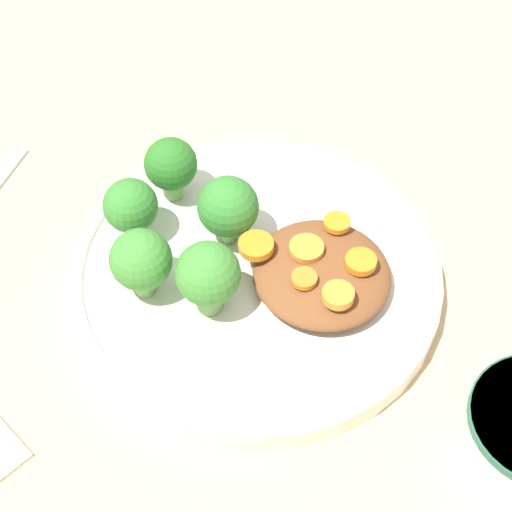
% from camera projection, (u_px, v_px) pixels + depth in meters
% --- Properties ---
extents(ground_plane, '(4.00, 4.00, 0.00)m').
position_uv_depth(ground_plane, '(256.00, 285.00, 0.66)').
color(ground_plane, tan).
extents(plate, '(0.28, 0.28, 0.03)m').
position_uv_depth(plate, '(256.00, 274.00, 0.65)').
color(plate, silver).
rests_on(plate, ground_plane).
extents(stew_mound, '(0.10, 0.10, 0.02)m').
position_uv_depth(stew_mound, '(322.00, 273.00, 0.62)').
color(stew_mound, brown).
rests_on(stew_mound, plate).
extents(broccoli_floret_0, '(0.05, 0.05, 0.06)m').
position_uv_depth(broccoli_floret_0, '(226.00, 208.00, 0.63)').
color(broccoli_floret_0, '#759E51').
rests_on(broccoli_floret_0, plate).
extents(broccoli_floret_1, '(0.05, 0.05, 0.06)m').
position_uv_depth(broccoli_floret_1, '(141.00, 261.00, 0.60)').
color(broccoli_floret_1, '#7FA85B').
rests_on(broccoli_floret_1, plate).
extents(broccoli_floret_2, '(0.05, 0.05, 0.06)m').
position_uv_depth(broccoli_floret_2, '(208.00, 276.00, 0.59)').
color(broccoli_floret_2, '#759E51').
rests_on(broccoli_floret_2, plate).
extents(broccoli_floret_3, '(0.04, 0.04, 0.06)m').
position_uv_depth(broccoli_floret_3, '(171.00, 165.00, 0.66)').
color(broccoli_floret_3, '#7FA85B').
rests_on(broccoli_floret_3, plate).
extents(broccoli_floret_4, '(0.04, 0.04, 0.05)m').
position_uv_depth(broccoli_floret_4, '(131.00, 207.00, 0.64)').
color(broccoli_floret_4, '#7FA85B').
rests_on(broccoli_floret_4, plate).
extents(carrot_slice_0, '(0.03, 0.03, 0.01)m').
position_uv_depth(carrot_slice_0, '(306.00, 248.00, 0.62)').
color(carrot_slice_0, orange).
rests_on(carrot_slice_0, stew_mound).
extents(carrot_slice_1, '(0.02, 0.02, 0.00)m').
position_uv_depth(carrot_slice_1, '(337.00, 223.00, 0.63)').
color(carrot_slice_1, orange).
rests_on(carrot_slice_1, stew_mound).
extents(carrot_slice_2, '(0.02, 0.02, 0.01)m').
position_uv_depth(carrot_slice_2, '(338.00, 295.00, 0.59)').
color(carrot_slice_2, orange).
rests_on(carrot_slice_2, stew_mound).
extents(carrot_slice_3, '(0.02, 0.02, 0.00)m').
position_uv_depth(carrot_slice_3, '(304.00, 278.00, 0.60)').
color(carrot_slice_3, orange).
rests_on(carrot_slice_3, stew_mound).
extents(carrot_slice_4, '(0.03, 0.03, 0.01)m').
position_uv_depth(carrot_slice_4, '(263.00, 246.00, 0.62)').
color(carrot_slice_4, orange).
rests_on(carrot_slice_4, stew_mound).
extents(carrot_slice_5, '(0.02, 0.02, 0.01)m').
position_uv_depth(carrot_slice_5, '(361.00, 262.00, 0.61)').
color(carrot_slice_5, orange).
rests_on(carrot_slice_5, stew_mound).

